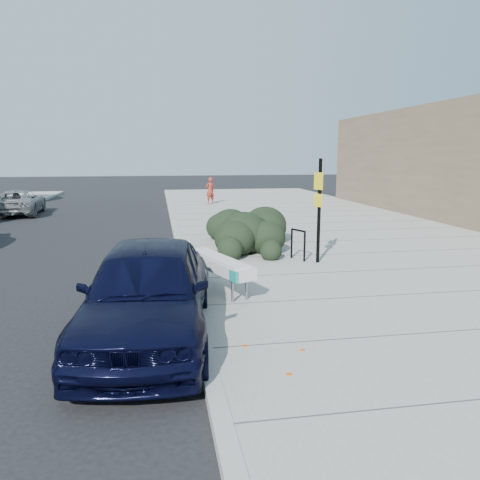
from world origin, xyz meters
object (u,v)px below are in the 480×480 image
object	(u,v)px
pedestrian	(210,191)
bike_rack	(298,241)
suv_silver	(19,202)
sign_post	(319,205)
bench	(219,264)
sedan_navy	(148,291)

from	to	relation	value
pedestrian	bike_rack	bearing A→B (deg)	64.93
bike_rack	suv_silver	xyz separation A→B (m)	(-10.58, 12.91, -0.04)
sign_post	bench	bearing A→B (deg)	-168.16
bike_rack	bench	bearing A→B (deg)	-159.73
bike_rack	sedan_navy	world-z (taller)	sedan_navy
sedan_navy	suv_silver	bearing A→B (deg)	116.48
bike_rack	pedestrian	xyz separation A→B (m)	(-0.72, 15.07, 0.26)
bench	sign_post	xyz separation A→B (m)	(2.89, 2.07, 0.98)
bench	suv_silver	size ratio (longest dim) A/B	0.53
sedan_navy	pedestrian	world-z (taller)	pedestrian
bike_rack	sign_post	xyz separation A→B (m)	(0.41, -0.41, 1.03)
bike_rack	suv_silver	distance (m)	16.69
sign_post	suv_silver	xyz separation A→B (m)	(-10.99, 13.32, -1.07)
sign_post	sedan_navy	bearing A→B (deg)	-159.59
sedan_navy	suv_silver	world-z (taller)	sedan_navy
bike_rack	sedan_navy	size ratio (longest dim) A/B	0.17
bike_rack	pedestrian	size ratio (longest dim) A/B	0.55
sedan_navy	suv_silver	size ratio (longest dim) A/B	1.08
sign_post	suv_silver	world-z (taller)	sign_post
bike_rack	sign_post	distance (m)	1.19
bench	sign_post	world-z (taller)	sign_post
pedestrian	bench	bearing A→B (deg)	56.47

